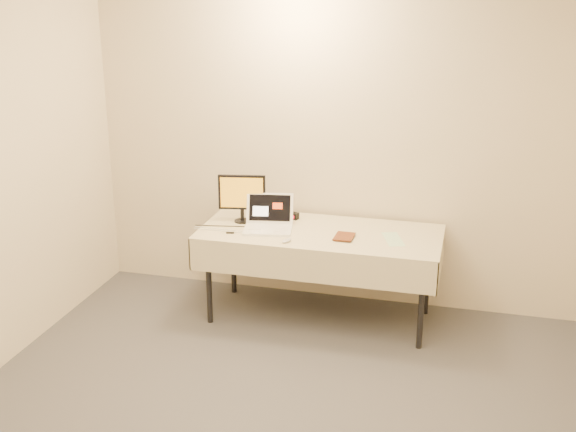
% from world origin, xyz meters
% --- Properties ---
extents(back_wall, '(4.00, 0.10, 2.70)m').
position_xyz_m(back_wall, '(0.00, 2.50, 1.35)').
color(back_wall, beige).
rests_on(back_wall, ground).
extents(table, '(1.86, 0.81, 0.74)m').
position_xyz_m(table, '(0.00, 2.05, 0.68)').
color(table, black).
rests_on(table, ground).
extents(laptop, '(0.42, 0.40, 0.25)m').
position_xyz_m(laptop, '(-0.41, 2.02, 0.80)').
color(laptop, white).
rests_on(laptop, table).
extents(monitor, '(0.37, 0.15, 0.39)m').
position_xyz_m(monitor, '(-0.65, 2.11, 0.96)').
color(monitor, black).
rests_on(monitor, table).
extents(book, '(0.14, 0.02, 0.19)m').
position_xyz_m(book, '(0.13, 1.95, 0.83)').
color(book, '#9B471C').
rests_on(book, table).
extents(alarm_clock, '(0.14, 0.09, 0.05)m').
position_xyz_m(alarm_clock, '(-0.30, 2.29, 0.76)').
color(alarm_clock, black).
rests_on(alarm_clock, table).
extents(clicker, '(0.08, 0.10, 0.02)m').
position_xyz_m(clicker, '(-0.19, 1.75, 0.75)').
color(clicker, '#BCBCBE').
rests_on(clicker, table).
extents(paper_form, '(0.21, 0.33, 0.00)m').
position_xyz_m(paper_form, '(0.57, 2.01, 0.74)').
color(paper_form, '#BEE8B8').
rests_on(paper_form, table).
extents(usb_dongle, '(0.06, 0.03, 0.01)m').
position_xyz_m(usb_dongle, '(-0.66, 1.82, 0.74)').
color(usb_dongle, black).
rests_on(usb_dongle, table).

